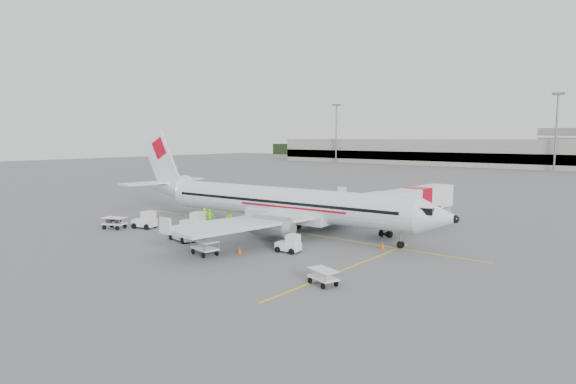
% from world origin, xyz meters
% --- Properties ---
extents(ground, '(360.00, 360.00, 0.00)m').
position_xyz_m(ground, '(0.00, 0.00, 0.00)').
color(ground, '#56595B').
extents(stripe_lead, '(44.00, 0.20, 0.01)m').
position_xyz_m(stripe_lead, '(0.00, 0.00, 0.01)').
color(stripe_lead, yellow).
rests_on(stripe_lead, ground).
extents(stripe_cross, '(0.20, 20.00, 0.01)m').
position_xyz_m(stripe_cross, '(14.00, -8.00, 0.01)').
color(stripe_cross, yellow).
rests_on(stripe_cross, ground).
extents(terminal_west, '(110.00, 22.00, 9.00)m').
position_xyz_m(terminal_west, '(-40.00, 130.00, 4.50)').
color(terminal_west, gray).
rests_on(terminal_west, ground).
extents(treeline, '(300.00, 3.00, 6.00)m').
position_xyz_m(treeline, '(0.00, 175.00, 3.00)').
color(treeline, black).
rests_on(treeline, ground).
extents(mast_west, '(3.20, 1.20, 22.00)m').
position_xyz_m(mast_west, '(-70.00, 118.00, 11.00)').
color(mast_west, slate).
rests_on(mast_west, ground).
extents(mast_center, '(3.20, 1.20, 22.00)m').
position_xyz_m(mast_center, '(5.00, 118.00, 11.00)').
color(mast_center, slate).
rests_on(mast_center, ground).
extents(aircraft, '(39.61, 32.05, 10.38)m').
position_xyz_m(aircraft, '(1.47, -0.70, 5.19)').
color(aircraft, silver).
rests_on(aircraft, ground).
extents(jet_bridge, '(4.33, 16.85, 4.37)m').
position_xyz_m(jet_bridge, '(11.27, 9.82, 2.19)').
color(jet_bridge, silver).
rests_on(jet_bridge, ground).
extents(belt_loader, '(4.58, 2.41, 2.36)m').
position_xyz_m(belt_loader, '(-3.23, -9.77, 1.18)').
color(belt_loader, silver).
rests_on(belt_loader, ground).
extents(tug_fore, '(2.15, 1.38, 1.57)m').
position_xyz_m(tug_fore, '(7.39, -7.11, 0.79)').
color(tug_fore, silver).
rests_on(tug_fore, ground).
extents(tug_mid, '(2.77, 2.13, 1.89)m').
position_xyz_m(tug_mid, '(-6.67, -5.66, 0.95)').
color(tug_mid, silver).
rests_on(tug_mid, ground).
extents(tug_aft, '(2.70, 2.01, 1.86)m').
position_xyz_m(tug_aft, '(-11.40, -8.35, 0.93)').
color(tug_aft, silver).
rests_on(tug_aft, ground).
extents(cart_loaded_a, '(2.52, 1.89, 1.17)m').
position_xyz_m(cart_loaded_a, '(-1.19, -2.00, 0.59)').
color(cart_loaded_a, silver).
rests_on(cart_loaded_a, ground).
extents(cart_loaded_b, '(2.74, 2.16, 1.25)m').
position_xyz_m(cart_loaded_b, '(-13.53, -10.60, 0.62)').
color(cart_loaded_b, silver).
rests_on(cart_loaded_b, ground).
extents(cart_empty_a, '(2.62, 1.85, 1.25)m').
position_xyz_m(cart_empty_a, '(2.65, -12.21, 0.62)').
color(cart_empty_a, silver).
rests_on(cart_empty_a, ground).
extents(cart_empty_b, '(2.34, 1.79, 1.08)m').
position_xyz_m(cart_empty_b, '(14.88, -12.74, 0.54)').
color(cart_empty_b, silver).
rests_on(cart_empty_b, ground).
extents(cone_nose, '(0.40, 0.40, 0.65)m').
position_xyz_m(cone_nose, '(13.02, -0.98, 0.33)').
color(cone_nose, '#E74504').
rests_on(cone_nose, ground).
extents(cone_port, '(0.38, 0.38, 0.62)m').
position_xyz_m(cone_port, '(-2.76, 13.77, 0.31)').
color(cone_port, '#E74504').
rests_on(cone_port, ground).
extents(cone_stbd, '(0.37, 0.37, 0.60)m').
position_xyz_m(cone_stbd, '(4.54, -10.07, 0.30)').
color(cone_stbd, '#E74504').
rests_on(cone_stbd, ground).
extents(crew_a, '(0.83, 0.79, 1.91)m').
position_xyz_m(crew_a, '(-7.83, -3.01, 0.96)').
color(crew_a, '#89F010').
rests_on(crew_a, ground).
extents(crew_b, '(1.14, 1.15, 1.87)m').
position_xyz_m(crew_b, '(-5.52, -1.50, 0.94)').
color(crew_b, '#89F010').
rests_on(crew_b, ground).
extents(crew_c, '(0.91, 1.21, 1.66)m').
position_xyz_m(crew_c, '(-2.34, -2.17, 0.83)').
color(crew_c, '#89F010').
rests_on(crew_c, ground).
extents(crew_d, '(1.17, 0.86, 1.85)m').
position_xyz_m(crew_d, '(-7.04, -2.93, 0.92)').
color(crew_d, '#89F010').
rests_on(crew_d, ground).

